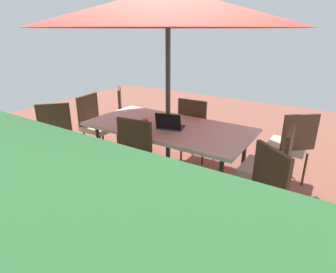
% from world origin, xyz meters
% --- Properties ---
extents(ground_plane, '(10.00, 10.00, 0.02)m').
position_xyz_m(ground_plane, '(0.00, 0.00, -0.01)').
color(ground_plane, '#935442').
extents(dining_table, '(2.11, 1.05, 0.76)m').
position_xyz_m(dining_table, '(0.00, 0.00, 0.71)').
color(dining_table, silver).
rests_on(dining_table, ground_plane).
extents(patio_umbrella, '(3.05, 3.05, 2.34)m').
position_xyz_m(patio_umbrella, '(0.00, 0.00, 2.13)').
color(patio_umbrella, '#4C4C4C').
rests_on(patio_umbrella, ground_plane).
extents(chair_southeast, '(0.59, 0.58, 0.98)m').
position_xyz_m(chair_southeast, '(1.30, -0.75, 0.55)').
color(chair_southeast, beige).
rests_on(chair_southeast, ground_plane).
extents(chair_south, '(0.46, 0.47, 0.98)m').
position_xyz_m(chair_south, '(-0.03, -0.72, 0.55)').
color(chair_south, beige).
rests_on(chair_south, ground_plane).
extents(chair_west, '(0.47, 0.46, 0.98)m').
position_xyz_m(chair_west, '(-1.32, 0.03, 0.55)').
color(chair_west, beige).
rests_on(chair_west, ground_plane).
extents(chair_northeast, '(0.59, 0.59, 0.98)m').
position_xyz_m(chair_northeast, '(1.35, 0.73, 0.55)').
color(chair_northeast, beige).
rests_on(chair_northeast, ground_plane).
extents(chair_east, '(0.49, 0.48, 0.98)m').
position_xyz_m(chair_east, '(1.33, -0.01, 0.55)').
color(chair_east, beige).
rests_on(chair_east, ground_plane).
extents(chair_southwest, '(0.58, 0.59, 0.98)m').
position_xyz_m(chair_southwest, '(-1.37, -0.75, 0.55)').
color(chair_southwest, beige).
rests_on(chair_southwest, ground_plane).
extents(chair_north, '(0.47, 0.48, 0.98)m').
position_xyz_m(chair_north, '(0.05, 0.74, 0.55)').
color(chair_north, beige).
rests_on(chair_north, ground_plane).
extents(chair_northwest, '(0.58, 0.58, 0.98)m').
position_xyz_m(chair_northwest, '(-1.34, 0.69, 0.55)').
color(chair_northwest, beige).
rests_on(chair_northwest, ground_plane).
extents(laptop, '(0.37, 0.32, 0.21)m').
position_xyz_m(laptop, '(-0.08, 0.09, 0.80)').
color(laptop, '#2D2D33').
rests_on(laptop, dining_table).
extents(cup, '(0.08, 0.08, 0.09)m').
position_xyz_m(cup, '(0.23, 0.17, 0.80)').
color(cup, '#CC4C33').
rests_on(cup, dining_table).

